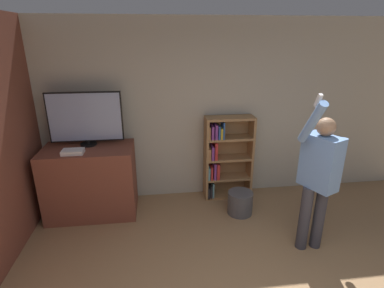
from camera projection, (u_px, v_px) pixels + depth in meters
The scene contains 7 objects.
wall_back at pixel (205, 112), 4.53m from camera, with size 6.81×0.06×2.70m.
tv_ledge at pixel (91, 181), 4.23m from camera, with size 1.22×0.69×0.99m.
television at pixel (86, 118), 4.04m from camera, with size 0.98×0.22×0.75m.
game_console at pixel (73, 152), 3.85m from camera, with size 0.27×0.17×0.06m.
bookshelf at pixel (224, 157), 4.63m from camera, with size 0.74×0.28×1.31m.
person at pixel (319, 174), 3.33m from camera, with size 0.55×0.54×1.92m.
waste_bin at pixel (240, 203), 4.31m from camera, with size 0.36×0.36×0.33m.
Camera 1 is at (-0.74, -1.37, 2.43)m, focal length 28.00 mm.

